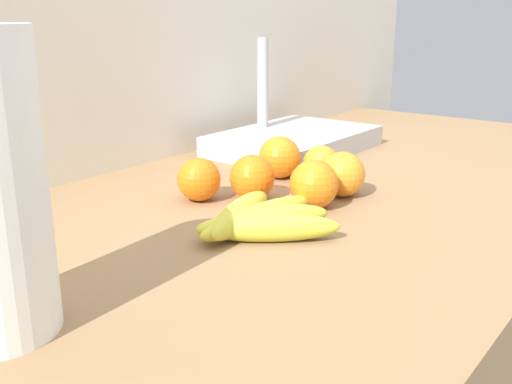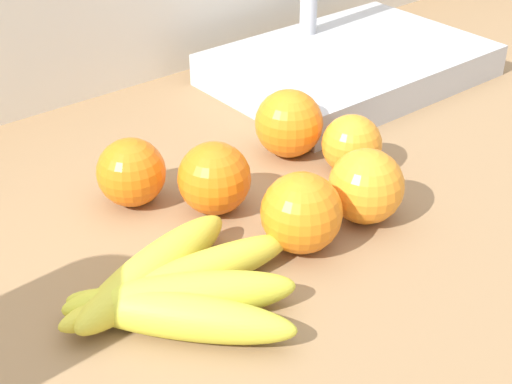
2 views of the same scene
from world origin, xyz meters
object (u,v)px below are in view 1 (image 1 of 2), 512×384
(orange_far_right, at_px, (321,164))
(sink_basin, at_px, (293,139))
(orange_front, at_px, (314,184))
(banana_bunch, at_px, (258,220))
(orange_center, at_px, (252,178))
(orange_back_right, at_px, (280,157))
(orange_back_left, at_px, (199,179))
(orange_right, at_px, (342,174))

(orange_far_right, relative_size, sink_basin, 0.18)
(orange_front, distance_m, sink_basin, 0.40)
(banana_bunch, relative_size, orange_center, 3.04)
(orange_center, height_order, orange_far_right, orange_center)
(orange_center, xyz_separation_m, orange_far_right, (0.16, -0.03, -0.00))
(orange_center, xyz_separation_m, orange_back_right, (0.13, 0.04, 0.00))
(banana_bunch, relative_size, sink_basin, 0.62)
(banana_bunch, height_order, orange_far_right, orange_far_right)
(orange_back_left, distance_m, orange_back_right, 0.19)
(orange_front, relative_size, sink_basin, 0.21)
(orange_right, xyz_separation_m, sink_basin, (0.23, 0.25, -0.01))
(banana_bunch, relative_size, orange_far_right, 3.41)
(sink_basin, bearing_deg, orange_far_right, -134.35)
(orange_front, xyz_separation_m, orange_back_right, (0.11, 0.14, 0.00))
(orange_front, bearing_deg, banana_bunch, 179.65)
(orange_front, relative_size, orange_back_right, 0.99)
(orange_back_left, relative_size, orange_right, 0.94)
(sink_basin, bearing_deg, banana_bunch, -151.11)
(orange_far_right, xyz_separation_m, orange_right, (-0.06, -0.07, 0.00))
(orange_far_right, relative_size, orange_back_right, 0.85)
(orange_far_right, distance_m, orange_back_left, 0.23)
(orange_back_right, relative_size, sink_basin, 0.21)
(orange_center, xyz_separation_m, orange_right, (0.10, -0.10, 0.00))
(orange_center, relative_size, sink_basin, 0.20)
(orange_back_left, bearing_deg, orange_front, -64.23)
(orange_far_right, height_order, orange_front, orange_front)
(orange_right, bearing_deg, orange_far_right, 53.10)
(orange_right, bearing_deg, orange_center, 134.74)
(orange_center, xyz_separation_m, orange_front, (0.02, -0.10, 0.00))
(orange_center, bearing_deg, sink_basin, 23.90)
(orange_right, bearing_deg, orange_back_left, 133.47)
(banana_bunch, relative_size, orange_front, 2.93)
(orange_back_right, distance_m, sink_basin, 0.23)
(orange_back_right, xyz_separation_m, sink_basin, (0.20, 0.11, -0.01))
(banana_bunch, bearing_deg, orange_front, -0.35)
(banana_bunch, xyz_separation_m, orange_right, (0.22, -0.00, 0.02))
(orange_back_right, bearing_deg, orange_front, -127.56)
(banana_bunch, relative_size, orange_right, 3.00)
(banana_bunch, relative_size, orange_back_left, 3.18)
(orange_center, distance_m, sink_basin, 0.37)
(orange_center, height_order, sink_basin, sink_basin)
(orange_front, height_order, orange_back_left, orange_front)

